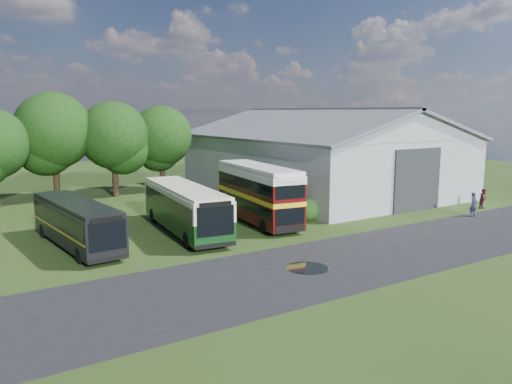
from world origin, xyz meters
TOP-DOWN VIEW (x-y plane):
  - ground at (0.00, 0.00)m, footprint 120.00×120.00m
  - asphalt_road at (3.00, -3.00)m, footprint 60.00×8.00m
  - puddle at (-1.50, -3.00)m, footprint 2.20×2.20m
  - storage_shed at (15.00, 15.98)m, footprint 18.80×24.80m
  - tree_mid at (-8.00, 24.80)m, footprint 6.80×6.80m
  - tree_right_a at (-3.00, 23.80)m, footprint 6.26×6.26m
  - tree_right_b at (2.00, 24.60)m, footprint 5.98×5.98m
  - shrub_front at (5.60, 6.00)m, footprint 1.70×1.70m
  - shrub_mid at (5.60, 8.00)m, footprint 1.60×1.60m
  - shrub_back at (5.60, 10.00)m, footprint 1.80×1.80m
  - bus_green_single at (-3.46, 7.40)m, footprint 3.85×11.29m
  - bus_maroon_double at (2.20, 7.32)m, footprint 3.70×9.77m
  - bus_dark_single at (-10.31, 7.55)m, footprint 3.10×9.94m
  - visitor_a at (16.93, 0.16)m, footprint 0.67×0.44m
  - visitor_b at (20.42, 1.60)m, footprint 0.86×0.71m

SIDE VIEW (x-z plane):
  - ground at x=0.00m, z-range 0.00..0.00m
  - asphalt_road at x=3.00m, z-range -0.01..0.01m
  - puddle at x=-1.50m, z-range -0.01..0.01m
  - shrub_front at x=5.60m, z-range -0.85..0.85m
  - shrub_mid at x=5.60m, z-range -0.80..0.80m
  - shrub_back at x=5.60m, z-range -0.90..0.90m
  - visitor_b at x=20.42m, z-range 0.00..1.64m
  - visitor_a at x=16.93m, z-range 0.00..1.82m
  - bus_dark_single at x=-10.31m, z-range 0.09..2.79m
  - bus_green_single at x=-3.46m, z-range 0.10..3.15m
  - bus_maroon_double at x=2.20m, z-range 0.00..4.09m
  - storage_shed at x=15.00m, z-range 0.09..8.24m
  - tree_right_b at x=2.00m, z-range 1.21..9.66m
  - tree_right_a at x=-3.00m, z-range 1.27..10.10m
  - tree_mid at x=-8.00m, z-range 1.38..10.98m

